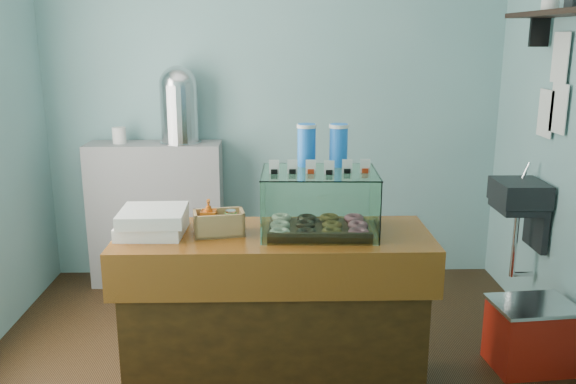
{
  "coord_description": "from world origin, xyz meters",
  "views": [
    {
      "loc": [
        0.0,
        -3.2,
        1.87
      ],
      "look_at": [
        0.07,
        -0.15,
        1.09
      ],
      "focal_mm": 38.0,
      "sensor_mm": 36.0,
      "label": 1
    }
  ],
  "objects_px": {
    "red_cooler": "(531,335)",
    "coffee_urn": "(179,103)",
    "display_case": "(320,197)",
    "counter": "(275,313)"
  },
  "relations": [
    {
      "from": "display_case",
      "to": "coffee_urn",
      "type": "bearing_deg",
      "value": 123.35
    },
    {
      "from": "counter",
      "to": "red_cooler",
      "type": "xyz_separation_m",
      "value": [
        1.48,
        0.22,
        -0.26
      ]
    },
    {
      "from": "counter",
      "to": "red_cooler",
      "type": "height_order",
      "value": "counter"
    },
    {
      "from": "coffee_urn",
      "to": "red_cooler",
      "type": "relative_size",
      "value": 1.17
    },
    {
      "from": "counter",
      "to": "red_cooler",
      "type": "bearing_deg",
      "value": 8.41
    },
    {
      "from": "red_cooler",
      "to": "coffee_urn",
      "type": "bearing_deg",
      "value": 142.06
    },
    {
      "from": "coffee_urn",
      "to": "red_cooler",
      "type": "xyz_separation_m",
      "value": [
        2.18,
        -1.36,
        -1.2
      ]
    },
    {
      "from": "counter",
      "to": "display_case",
      "type": "bearing_deg",
      "value": 13.77
    },
    {
      "from": "red_cooler",
      "to": "display_case",
      "type": "bearing_deg",
      "value": -178.55
    },
    {
      "from": "counter",
      "to": "coffee_urn",
      "type": "distance_m",
      "value": 1.97
    }
  ]
}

